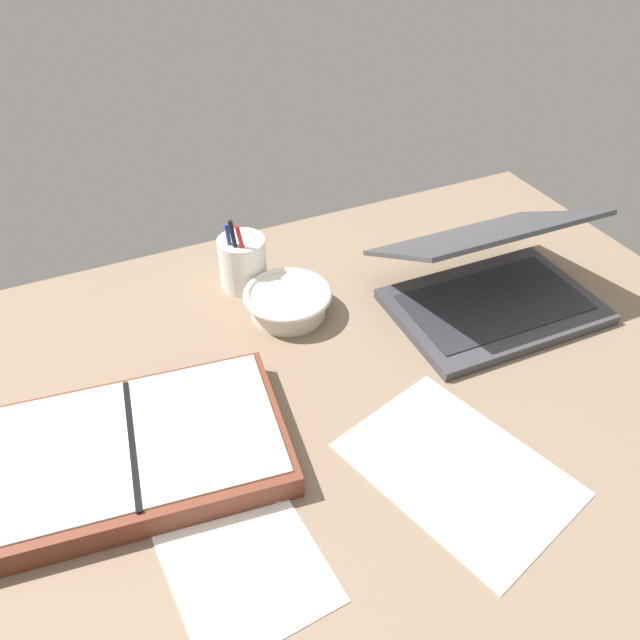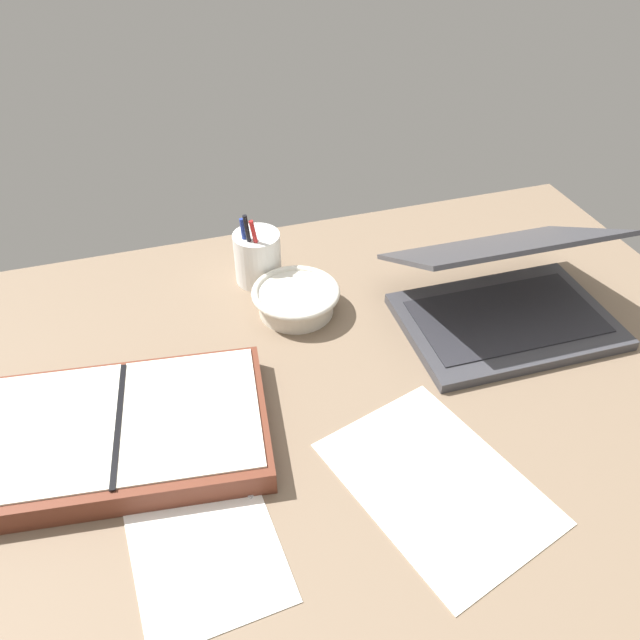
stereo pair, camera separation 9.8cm
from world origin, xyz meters
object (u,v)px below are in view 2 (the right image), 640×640
Objects in this scene: scissors at (199,468)px; bowl at (296,299)px; planner at (121,430)px; pen_cup at (257,257)px; laptop at (504,295)px.

bowl is at bearing 92.83° from scissors.
planner is 12.68cm from scissors.
planner is at bearing 177.40° from scissors.
pen_cup is 44.72cm from scissors.
laptop is 3.13× the size of scissors.
scissors is (9.30, -8.45, -1.72)cm from planner.
pen_cup is 0.35× the size of planner.
laptop reaches higher than scissors.
scissors is at bearing -162.01° from laptop.
laptop is at bearing -32.35° from pen_cup.
bowl is at bearing 40.98° from planner.
laptop is at bearing 56.60° from scissors.
pen_cup is at bearing 148.68° from laptop.
planner is at bearing -146.22° from bowl.
bowl is 1.36× the size of scissors.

